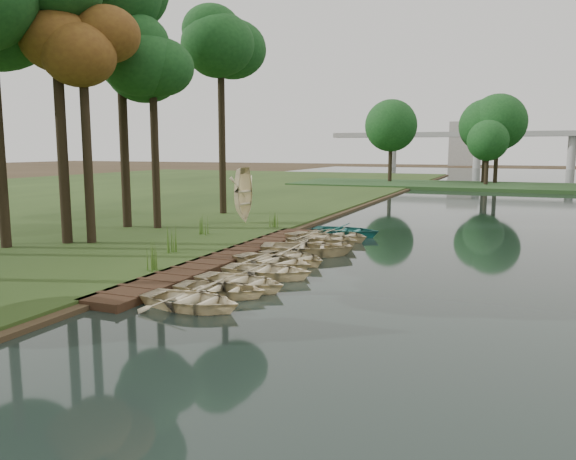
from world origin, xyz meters
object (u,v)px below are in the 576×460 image
at_px(rowboat_0, 191,298).
at_px(rowboat_1, 221,286).
at_px(rowboat_2, 241,279).
at_px(stored_rowboat, 244,217).
at_px(boardwalk, 228,258).

distance_m(rowboat_0, rowboat_1, 1.57).
distance_m(rowboat_0, rowboat_2, 2.59).
height_order(rowboat_0, rowboat_1, rowboat_0).
distance_m(rowboat_2, stored_rowboat, 14.98).
bearing_deg(rowboat_0, rowboat_1, -0.19).
bearing_deg(stored_rowboat, boardwalk, -150.72).
bearing_deg(boardwalk, rowboat_1, -63.98).
distance_m(boardwalk, rowboat_1, 5.76).
bearing_deg(rowboat_0, stored_rowboat, 25.11).
xyz_separation_m(rowboat_2, stored_rowboat, (-6.64, 13.43, 0.25)).
bearing_deg(stored_rowboat, rowboat_1, -149.59).
bearing_deg(boardwalk, rowboat_0, -70.21).
height_order(rowboat_0, rowboat_2, rowboat_2).
relative_size(boardwalk, rowboat_0, 5.04).
distance_m(rowboat_1, rowboat_2, 1.03).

